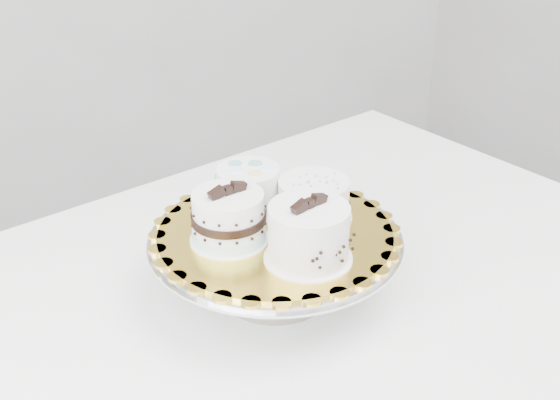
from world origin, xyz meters
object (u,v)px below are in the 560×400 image
cake_stand (275,252)px  cake_swirl (309,235)px  table (283,315)px  cake_ribbon (314,200)px  cake_banded (229,219)px  cake_board (275,232)px  cake_dots (248,189)px

cake_stand → cake_swirl: bearing=-87.0°
cake_stand → cake_swirl: cake_swirl is taller
table → cake_ribbon: bearing=-29.0°
cake_swirl → cake_banded: (-0.07, 0.10, -0.00)m
cake_board → cake_swirl: cake_swirl is taller
cake_stand → cake_board: (0.00, 0.00, 0.03)m
cake_ribbon → table: bearing=-177.3°
cake_ribbon → cake_banded: bearing=-159.4°
table → cake_banded: bearing=177.3°
cake_banded → cake_dots: cake_banded is taller
cake_stand → cake_ribbon: cake_ribbon is taller
cake_banded → table: bearing=-0.4°
cake_swirl → cake_ribbon: (0.07, 0.09, -0.01)m
cake_swirl → cake_stand: bearing=79.9°
cake_banded → cake_swirl: bearing=-60.6°
cake_swirl → cake_banded: bearing=114.4°
cake_board → table: bearing=40.4°
cake_board → cake_ribbon: 0.08m
cake_banded → cake_board: bearing=-16.2°
cake_stand → cake_swirl: (0.00, -0.09, 0.07)m
cake_swirl → cake_dots: bearing=80.4°
cake_stand → cake_board: size_ratio=1.09×
cake_ribbon → cake_stand: bearing=-152.2°
cake_stand → cake_dots: 0.10m
cake_board → cake_ribbon: (0.07, 0.01, 0.03)m
cake_board → cake_banded: size_ratio=3.01×
table → cake_board: (-0.03, -0.02, 0.18)m
cake_swirl → cake_dots: cake_swirl is taller
cake_dots → cake_ribbon: (0.08, -0.07, -0.01)m
cake_stand → cake_board: cake_board is taller
cake_dots → table: bearing=-69.2°
cake_banded → cake_stand: bearing=-16.2°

